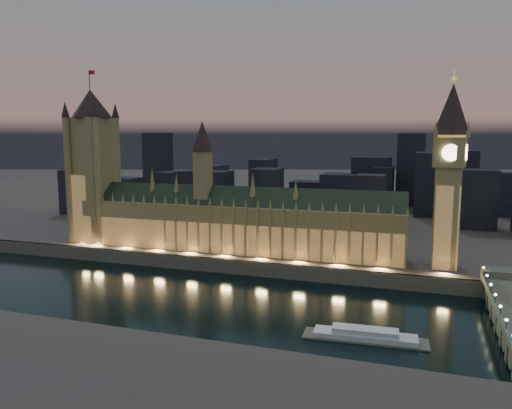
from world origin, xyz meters
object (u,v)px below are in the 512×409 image
(palace_of_westminster, at_px, (232,221))
(river_boat, at_px, (365,336))
(elizabeth_tower, at_px, (450,160))
(victoria_tower, at_px, (93,158))

(palace_of_westminster, relative_size, river_boat, 4.23)
(elizabeth_tower, height_order, river_boat, elizabeth_tower)
(palace_of_westminster, height_order, river_boat, palace_of_westminster)
(palace_of_westminster, bearing_deg, river_boat, -45.12)
(elizabeth_tower, distance_m, river_boat, 114.14)
(palace_of_westminster, relative_size, elizabeth_tower, 1.98)
(victoria_tower, xyz_separation_m, river_boat, (187.01, -89.83, -61.09))
(elizabeth_tower, xyz_separation_m, river_boat, (-30.99, -89.84, -63.21))
(victoria_tower, distance_m, river_boat, 216.27)
(palace_of_westminster, bearing_deg, victoria_tower, 179.90)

